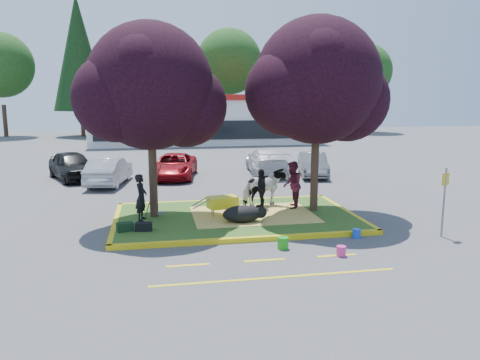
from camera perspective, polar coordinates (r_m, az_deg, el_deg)
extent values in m
plane|color=#424244|center=(16.36, -0.48, -4.83)|extent=(90.00, 90.00, 0.00)
cube|color=#284816|center=(16.34, -0.48, -4.58)|extent=(8.00, 5.00, 0.15)
cube|color=gold|center=(13.91, 1.42, -7.24)|extent=(8.30, 0.16, 0.15)
cube|color=gold|center=(18.81, -1.88, -2.61)|extent=(8.30, 0.16, 0.15)
cube|color=gold|center=(16.15, -14.94, -5.11)|extent=(0.16, 5.30, 0.15)
cube|color=gold|center=(17.51, 12.81, -3.83)|extent=(0.16, 5.30, 0.15)
cube|color=#E5D05E|center=(16.43, 1.58, -4.21)|extent=(4.20, 3.00, 0.01)
cylinder|color=black|center=(16.12, -10.60, 1.72)|extent=(0.28, 0.28, 3.53)
sphere|color=black|center=(15.95, -10.91, 11.16)|extent=(4.20, 4.20, 4.20)
sphere|color=black|center=(16.19, -6.70, 9.03)|extent=(2.86, 2.86, 2.86)
sphere|color=black|center=(15.68, -14.76, 9.65)|extent=(2.86, 2.86, 2.86)
cylinder|color=black|center=(16.90, 9.12, 2.44)|extent=(0.28, 0.28, 3.70)
sphere|color=black|center=(16.76, 9.39, 11.87)|extent=(4.40, 4.40, 4.40)
sphere|color=black|center=(17.38, 12.90, 9.51)|extent=(2.99, 2.99, 2.99)
sphere|color=black|center=(16.12, 5.98, 10.61)|extent=(2.99, 2.99, 2.99)
cube|color=yellow|center=(12.14, -6.35, -10.30)|extent=(1.10, 0.12, 0.01)
cube|color=yellow|center=(12.43, 3.01, -9.74)|extent=(1.10, 0.12, 0.01)
cube|color=yellow|center=(13.03, 11.70, -9.00)|extent=(1.10, 0.12, 0.01)
cube|color=yellow|center=(11.35, 4.48, -11.76)|extent=(6.00, 0.10, 0.01)
cube|color=silver|center=(43.87, -4.46, 7.22)|extent=(20.00, 8.00, 4.00)
cube|color=#9D1710|center=(43.81, -4.50, 10.03)|extent=(20.40, 8.40, 0.50)
cube|color=black|center=(39.89, -3.80, 6.07)|extent=(19.00, 0.10, 1.60)
cylinder|color=black|center=(55.72, -26.72, 6.47)|extent=(0.44, 0.44, 3.36)
sphere|color=#143811|center=(55.75, -27.20, 12.37)|extent=(6.72, 6.72, 6.72)
cylinder|color=black|center=(53.09, -18.66, 7.19)|extent=(0.44, 0.44, 3.92)
cone|color=black|center=(53.22, -19.08, 14.42)|extent=(5.60, 5.60, 11.90)
cylinder|color=black|center=(54.12, -9.94, 7.17)|extent=(0.44, 0.44, 3.08)
sphere|color=#143811|center=(54.12, -10.11, 12.76)|extent=(6.16, 6.16, 6.16)
cylinder|color=black|center=(53.83, -1.31, 7.60)|extent=(0.44, 0.44, 3.64)
sphere|color=#143811|center=(53.91, -1.34, 14.24)|extent=(7.28, 7.28, 7.28)
cylinder|color=black|center=(56.18, 6.75, 7.57)|extent=(0.44, 0.44, 3.50)
cone|color=black|center=(56.23, 6.88, 13.69)|extent=(5.00, 5.00, 10.62)
cylinder|color=black|center=(58.17, 14.65, 7.26)|extent=(0.44, 0.44, 3.22)
sphere|color=#143811|center=(58.18, 14.90, 12.69)|extent=(6.44, 6.44, 6.44)
imported|color=white|center=(17.46, 3.05, -0.96)|extent=(1.86, 1.26, 1.44)
ellipsoid|color=black|center=(15.37, 0.26, -4.16)|extent=(1.32, 0.78, 0.56)
imported|color=black|center=(15.86, -11.95, -2.08)|extent=(0.49, 0.64, 1.56)
imported|color=#4E1625|center=(17.27, 6.36, -0.60)|extent=(0.92, 1.03, 1.75)
imported|color=black|center=(17.26, 2.59, -1.05)|extent=(0.37, 0.86, 1.46)
cylinder|color=black|center=(16.36, -0.26, -3.64)|extent=(0.36, 0.15, 0.36)
cylinder|color=slate|center=(16.03, -3.26, -4.13)|extent=(0.04, 0.04, 0.26)
cylinder|color=slate|center=(16.45, -3.45, -3.77)|extent=(0.04, 0.04, 0.26)
cube|color=yellow|center=(16.20, -2.15, -2.71)|extent=(1.10, 0.80, 0.40)
cylinder|color=slate|center=(15.90, -4.68, -2.92)|extent=(0.64, 0.18, 0.33)
cylinder|color=slate|center=(16.32, -4.85, -2.57)|extent=(0.64, 0.18, 0.33)
cube|color=black|center=(14.76, -11.67, -5.60)|extent=(0.54, 0.35, 0.25)
cube|color=black|center=(14.85, -13.85, -5.57)|extent=(0.55, 0.42, 0.26)
cylinder|color=slate|center=(15.43, 23.60, -2.54)|extent=(0.06, 0.06, 2.13)
cube|color=gold|center=(15.30, 23.79, 0.11)|extent=(0.29, 0.14, 0.38)
cylinder|color=#1C9316|center=(13.32, 5.26, -7.65)|extent=(0.37, 0.37, 0.33)
cylinder|color=#D93085|center=(12.99, 12.23, -8.46)|extent=(0.28, 0.28, 0.28)
cylinder|color=blue|center=(14.68, 14.02, -6.35)|extent=(0.30, 0.30, 0.28)
imported|color=black|center=(25.56, -19.77, 1.68)|extent=(3.27, 4.59, 1.45)
imported|color=#989BA0|center=(23.51, -15.67, 1.07)|extent=(2.10, 4.26, 1.34)
imported|color=maroon|center=(24.80, -8.03, 1.72)|extent=(2.89, 4.86, 1.27)
imported|color=silver|center=(25.96, 3.29, 2.38)|extent=(2.51, 5.14, 1.44)
imported|color=#57595E|center=(25.35, 8.87, 1.87)|extent=(2.14, 4.01, 1.25)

